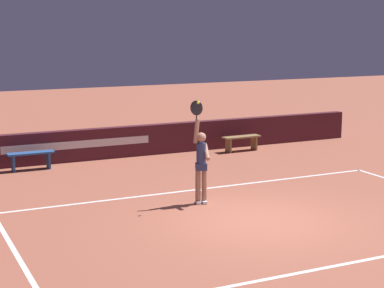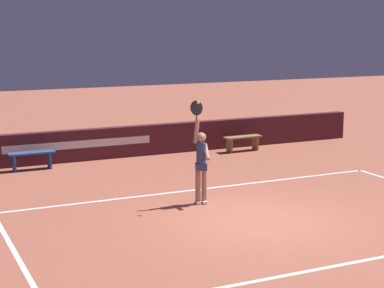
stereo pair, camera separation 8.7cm
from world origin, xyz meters
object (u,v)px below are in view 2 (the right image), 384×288
at_px(tennis_ball, 198,102).
at_px(courtside_bench_near, 32,157).
at_px(courtside_bench_far, 243,140).
at_px(tennis_player, 201,161).

bearing_deg(tennis_ball, courtside_bench_near, 115.38).
bearing_deg(courtside_bench_far, tennis_ball, -127.89).
bearing_deg(courtside_bench_near, courtside_bench_far, -1.10).
height_order(tennis_player, tennis_ball, tennis_ball).
bearing_deg(courtside_bench_near, tennis_player, -61.51).
distance_m(tennis_player, courtside_bench_far, 6.46).
height_order(courtside_bench_near, courtside_bench_far, courtside_bench_near).
distance_m(tennis_ball, courtside_bench_near, 6.40).
bearing_deg(tennis_ball, tennis_player, 53.57).
relative_size(tennis_player, tennis_ball, 34.40).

